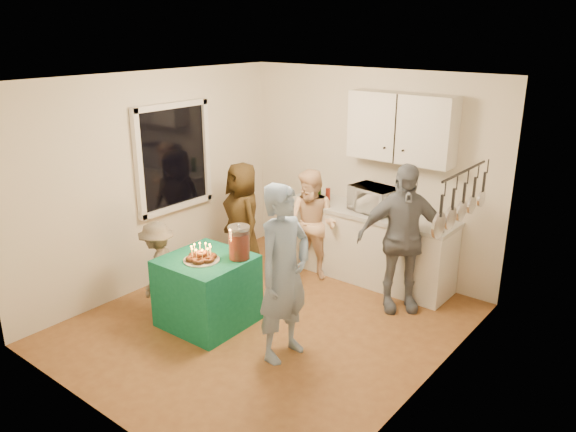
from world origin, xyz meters
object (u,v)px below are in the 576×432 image
Objects in this scene: woman_back_center at (312,225)px; woman_back_right at (401,238)px; punch_jar at (239,243)px; man_birthday at (284,273)px; woman_back_left at (243,219)px; child_near_left at (158,268)px; party_table at (207,291)px; counter at (367,246)px; microwave at (374,199)px.

woman_back_center is 0.83× the size of woman_back_right.
man_birthday is at bearing -14.15° from punch_jar.
punch_jar is 1.46m from woman_back_center.
punch_jar is 0.19× the size of man_birthday.
woman_back_left is at bearing -157.23° from woman_back_center.
woman_back_left is at bearing 146.24° from child_near_left.
woman_back_center is (-0.11, 1.44, -0.23)m from punch_jar.
woman_back_right reaches higher than child_near_left.
party_table is 1.69m from woman_back_center.
man_birthday reaches higher than child_near_left.
woman_back_right is at bearing 50.08° from punch_jar.
woman_back_center is at bearing 135.59° from woman_back_right.
punch_jar is (-0.45, -1.85, 0.50)m from counter.
woman_back_left is 1.39m from child_near_left.
man_birthday is at bearing -74.09° from microwave.
child_near_left is (-1.40, -2.23, -0.53)m from microwave.
child_near_left is at bearing 99.62° from man_birthday.
counter is 3.90× the size of microwave.
counter is 1.97m from punch_jar.
child_near_left reaches higher than party_table.
man_birthday is 1.85m from woman_back_center.
punch_jar is 0.24× the size of woman_back_center.
woman_back_center reaches higher than child_near_left.
woman_back_right is at bearing -27.21° from microwave.
party_table is at bearing -102.98° from woman_back_center.
man_birthday is (1.04, 0.03, 0.49)m from party_table.
man_birthday reaches higher than microwave.
woman_back_center is (-0.62, -0.42, -0.36)m from microwave.
woman_back_center is at bearing 94.33° from punch_jar.
punch_jar is 0.23× the size of woman_back_left.
woman_back_left is 1.05× the size of woman_back_center.
party_table is 0.64m from child_near_left.
woman_back_center reaches higher than microwave.
man_birthday is at bearing 1.45° from party_table.
counter is at bearing 104.21° from woman_back_right.
microwave is at bearing 101.65° from woman_back_right.
punch_jar is at bearing 37.37° from party_table.
microwave is (0.06, 0.00, 0.64)m from counter.
counter is 0.75m from woman_back_center.
woman_back_left is (-1.33, -0.86, 0.31)m from counter.
microwave is 0.33× the size of woman_back_right.
man_birthday reaches higher than woman_back_left.
woman_back_left is at bearing 116.27° from party_table.
counter is 1.30× the size of woman_back_right.
child_near_left is at bearing -157.10° from punch_jar.
child_near_left is at bearing -67.56° from woman_back_left.
woman_back_right is 1.60× the size of child_near_left.
child_near_left is at bearing -120.24° from woman_back_center.
microwave is 1.93m from punch_jar.
woman_back_right is (1.27, -0.05, 0.14)m from woman_back_center.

